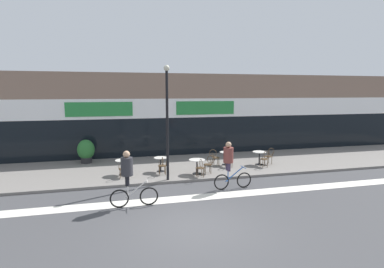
# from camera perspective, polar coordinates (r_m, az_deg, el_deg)

# --- Properties ---
(ground_plane) EXTENTS (120.00, 120.00, 0.00)m
(ground_plane) POSITION_cam_1_polar(r_m,az_deg,el_deg) (9.71, 0.58, -17.25)
(ground_plane) COLOR #424244
(sidewalk_slab) EXTENTS (40.00, 5.50, 0.12)m
(sidewalk_slab) POSITION_cam_1_polar(r_m,az_deg,el_deg) (16.42, -5.78, -6.40)
(sidewalk_slab) COLOR slate
(sidewalk_slab) RESTS_ON ground
(storefront_facade) EXTENTS (40.00, 4.06, 5.28)m
(storefront_facade) POSITION_cam_1_polar(r_m,az_deg,el_deg) (20.64, -7.74, 3.78)
(storefront_facade) COLOR #7F6656
(storefront_facade) RESTS_ON ground
(bike_lane_stripe) EXTENTS (36.00, 0.70, 0.01)m
(bike_lane_stripe) POSITION_cam_1_polar(r_m,az_deg,el_deg) (11.95, -2.47, -12.25)
(bike_lane_stripe) COLOR silver
(bike_lane_stripe) RESTS_ON ground
(bistro_table_0) EXTENTS (0.75, 0.75, 0.74)m
(bistro_table_0) POSITION_cam_1_polar(r_m,az_deg,el_deg) (15.04, -13.01, -5.61)
(bistro_table_0) COLOR black
(bistro_table_0) RESTS_ON sidewalk_slab
(bistro_table_1) EXTENTS (0.68, 0.68, 0.73)m
(bistro_table_1) POSITION_cam_1_polar(r_m,az_deg,el_deg) (15.32, -6.00, -5.24)
(bistro_table_1) COLOR black
(bistro_table_1) RESTS_ON sidewalk_slab
(bistro_table_2) EXTENTS (0.80, 0.80, 0.72)m
(bistro_table_2) POSITION_cam_1_polar(r_m,az_deg,el_deg) (14.81, 0.95, -5.63)
(bistro_table_2) COLOR black
(bistro_table_2) RESTS_ON sidewalk_slab
(bistro_table_3) EXTENTS (0.63, 0.63, 0.73)m
(bistro_table_3) POSITION_cam_1_polar(r_m,az_deg,el_deg) (16.71, 6.37, -4.13)
(bistro_table_3) COLOR black
(bistro_table_3) RESTS_ON sidewalk_slab
(bistro_table_4) EXTENTS (0.75, 0.75, 0.73)m
(bistro_table_4) POSITION_cam_1_polar(r_m,az_deg,el_deg) (17.06, 12.71, -3.98)
(bistro_table_4) COLOR black
(bistro_table_4) RESTS_ON sidewalk_slab
(cafe_chair_0_near) EXTENTS (0.46, 0.60, 0.90)m
(cafe_chair_0_near) POSITION_cam_1_polar(r_m,az_deg,el_deg) (14.43, -13.01, -6.24)
(cafe_chair_0_near) COLOR #4C3823
(cafe_chair_0_near) RESTS_ON sidewalk_slab
(cafe_chair_1_near) EXTENTS (0.41, 0.58, 0.90)m
(cafe_chair_1_near) POSITION_cam_1_polar(r_m,az_deg,el_deg) (14.71, -5.67, -5.79)
(cafe_chair_1_near) COLOR #4C3823
(cafe_chair_1_near) RESTS_ON sidewalk_slab
(cafe_chair_2_near) EXTENTS (0.41, 0.58, 0.90)m
(cafe_chair_2_near) POSITION_cam_1_polar(r_m,az_deg,el_deg) (14.23, 1.61, -6.23)
(cafe_chair_2_near) COLOR #4C3823
(cafe_chair_2_near) RESTS_ON sidewalk_slab
(cafe_chair_2_side) EXTENTS (0.59, 0.44, 0.90)m
(cafe_chair_2_side) POSITION_cam_1_polar(r_m,az_deg,el_deg) (14.98, 3.28, -5.51)
(cafe_chair_2_side) COLOR #4C3823
(cafe_chair_2_side) RESTS_ON sidewalk_slab
(cafe_chair_3_near) EXTENTS (0.43, 0.59, 0.90)m
(cafe_chair_3_near) POSITION_cam_1_polar(r_m,az_deg,el_deg) (16.14, 7.11, -4.57)
(cafe_chair_3_near) COLOR #4C3823
(cafe_chair_3_near) RESTS_ON sidewalk_slab
(cafe_chair_3_side) EXTENTS (0.59, 0.43, 0.90)m
(cafe_chair_3_side) POSITION_cam_1_polar(r_m,az_deg,el_deg) (16.51, 4.32, -4.24)
(cafe_chair_3_side) COLOR #4C3823
(cafe_chair_3_side) RESTS_ON sidewalk_slab
(cafe_chair_4_near) EXTENTS (0.42, 0.58, 0.90)m
(cafe_chair_4_near) POSITION_cam_1_polar(r_m,az_deg,el_deg) (16.52, 13.69, -4.45)
(cafe_chair_4_near) COLOR #4C3823
(cafe_chair_4_near) RESTS_ON sidewalk_slab
(cafe_chair_4_side) EXTENTS (0.60, 0.45, 0.90)m
(cafe_chair_4_side) POSITION_cam_1_polar(r_m,az_deg,el_deg) (17.35, 14.55, -3.87)
(cafe_chair_4_side) COLOR #4C3823
(cafe_chair_4_side) RESTS_ON sidewalk_slab
(planter_pot) EXTENTS (0.95, 0.95, 1.34)m
(planter_pot) POSITION_cam_1_polar(r_m,az_deg,el_deg) (18.03, -19.54, -3.02)
(planter_pot) COLOR #232326
(planter_pot) RESTS_ON sidewalk_slab
(lamp_post) EXTENTS (0.26, 0.26, 5.19)m
(lamp_post) POSITION_cam_1_polar(r_m,az_deg,el_deg) (13.46, -4.76, 3.63)
(lamp_post) COLOR black
(lamp_post) RESTS_ON sidewalk_slab
(cyclist_0) EXTENTS (1.74, 0.49, 2.06)m
(cyclist_0) POSITION_cam_1_polar(r_m,az_deg,el_deg) (12.86, 7.17, -5.35)
(cyclist_0) COLOR black
(cyclist_0) RESTS_ON ground
(cyclist_1) EXTENTS (1.74, 0.48, 2.08)m
(cyclist_1) POSITION_cam_1_polar(r_m,az_deg,el_deg) (11.05, -11.93, -7.64)
(cyclist_1) COLOR black
(cyclist_1) RESTS_ON ground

